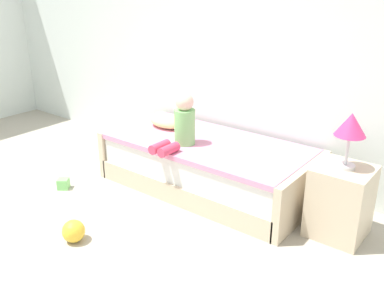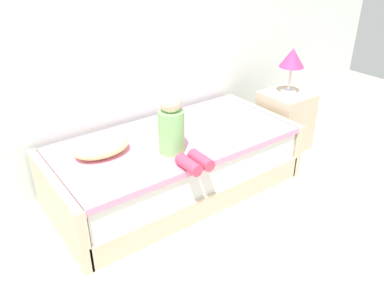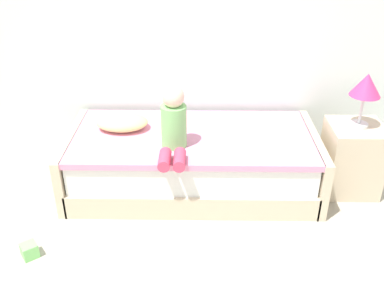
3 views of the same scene
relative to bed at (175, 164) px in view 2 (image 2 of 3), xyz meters
name	(u,v)px [view 2 (image 2 of 3)]	position (x,y,z in m)	size (l,w,h in m)	color
wall_rear	(97,13)	(-0.30, 0.60, 1.20)	(7.20, 0.10, 2.90)	silver
bed	(175,164)	(0.00, 0.00, 0.00)	(2.11, 1.00, 0.50)	beige
nightstand	(285,121)	(1.35, -0.02, 0.05)	(0.44, 0.44, 0.60)	beige
table_lamp	(292,60)	(1.35, -0.02, 0.69)	(0.24, 0.24, 0.45)	silver
child_figure	(175,130)	(-0.14, -0.23, 0.46)	(0.20, 0.51, 0.50)	#7FC672
pillow	(101,147)	(-0.60, 0.10, 0.32)	(0.44, 0.30, 0.13)	#F2E58C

